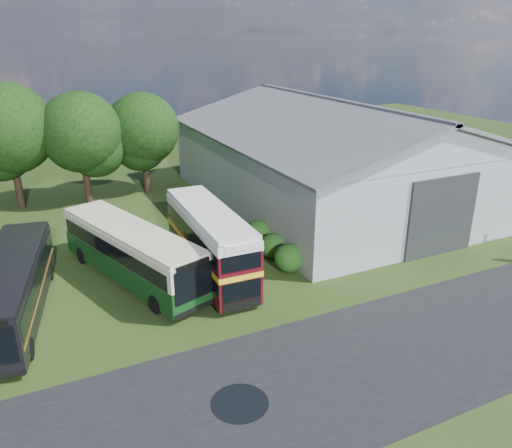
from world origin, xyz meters
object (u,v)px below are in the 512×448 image
storage_shed (332,150)px  bus_green_single (132,252)px  bus_maroon_double (210,243)px  bus_dark_single (13,288)px

storage_shed → bus_green_single: size_ratio=2.17×
storage_shed → bus_maroon_double: (-13.71, -8.65, -2.18)m
storage_shed → bus_green_single: 19.34m
storage_shed → bus_dark_single: (-23.76, -8.74, -2.60)m
bus_green_single → bus_maroon_double: (4.03, -1.39, 0.34)m
storage_shed → bus_maroon_double: storage_shed is taller
bus_green_single → storage_shed: bearing=3.9°
bus_maroon_double → bus_dark_single: bus_maroon_double is taller
bus_green_single → bus_maroon_double: 4.28m
bus_maroon_double → storage_shed: bearing=33.7°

